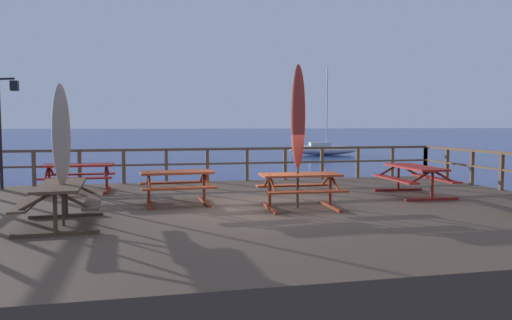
% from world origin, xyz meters
% --- Properties ---
extents(ground_plane, '(600.00, 600.00, 0.00)m').
position_xyz_m(ground_plane, '(0.00, 0.00, 0.00)').
color(ground_plane, navy).
extents(wooden_deck, '(14.61, 10.56, 0.88)m').
position_xyz_m(wooden_deck, '(0.00, 0.00, 0.44)').
color(wooden_deck, brown).
rests_on(wooden_deck, ground).
extents(railing_waterside_far, '(14.41, 0.10, 1.09)m').
position_xyz_m(railing_waterside_far, '(0.00, 5.13, 1.60)').
color(railing_waterside_far, brown).
rests_on(railing_waterside_far, wooden_deck).
extents(picnic_table_mid_centre, '(1.79, 1.46, 0.78)m').
position_xyz_m(picnic_table_mid_centre, '(0.75, -0.32, 1.43)').
color(picnic_table_mid_centre, '#993819').
rests_on(picnic_table_mid_centre, wooden_deck).
extents(picnic_table_mid_right, '(1.51, 2.13, 0.78)m').
position_xyz_m(picnic_table_mid_right, '(-4.07, -1.16, 1.44)').
color(picnic_table_mid_right, brown).
rests_on(picnic_table_mid_right, wooden_deck).
extents(picnic_table_back_right, '(1.48, 2.19, 0.78)m').
position_xyz_m(picnic_table_back_right, '(4.24, 0.91, 1.44)').
color(picnic_table_back_right, maroon).
rests_on(picnic_table_back_right, wooden_deck).
extents(picnic_table_front_right, '(1.71, 1.49, 0.78)m').
position_xyz_m(picnic_table_front_right, '(-1.87, 0.84, 1.43)').
color(picnic_table_front_right, '#993819').
rests_on(picnic_table_front_right, wooden_deck).
extents(picnic_table_back_left, '(1.86, 1.41, 0.78)m').
position_xyz_m(picnic_table_back_left, '(-4.37, 3.42, 1.43)').
color(picnic_table_back_left, maroon).
rests_on(picnic_table_back_left, wooden_deck).
extents(patio_umbrella_short_front, '(0.32, 0.32, 3.16)m').
position_xyz_m(patio_umbrella_short_front, '(0.71, -0.25, 2.88)').
color(patio_umbrella_short_front, '#4C3828').
rests_on(patio_umbrella_short_front, wooden_deck).
extents(patio_umbrella_short_back, '(0.32, 0.32, 2.58)m').
position_xyz_m(patio_umbrella_short_back, '(-4.04, -1.15, 2.52)').
color(patio_umbrella_short_back, '#4C3828').
rests_on(patio_umbrella_short_back, wooden_deck).
extents(lamp_post_hooked, '(0.63, 0.40, 3.20)m').
position_xyz_m(lamp_post_hooked, '(-6.43, 4.49, 2.99)').
color(lamp_post_hooked, black).
rests_on(lamp_post_hooked, wooden_deck).
extents(sailboat_distant, '(6.18, 2.55, 7.72)m').
position_xyz_m(sailboat_distant, '(12.68, 30.51, 0.51)').
color(sailboat_distant, white).
rests_on(sailboat_distant, ground).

